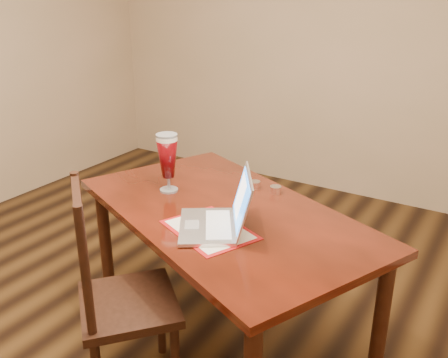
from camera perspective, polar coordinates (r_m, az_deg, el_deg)
The scene contains 3 objects.
ground at distance 2.87m, azimuth -8.41°, elevation -17.32°, with size 5.00×5.00×0.00m, color black.
dining_table at distance 2.50m, azimuth -0.25°, elevation -5.07°, with size 1.81×1.45×1.06m.
dining_chair at distance 2.32m, azimuth -11.83°, elevation -13.24°, with size 0.61×0.60×1.04m.
Camera 1 is at (1.50, -1.67, 1.79)m, focal length 40.00 mm.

